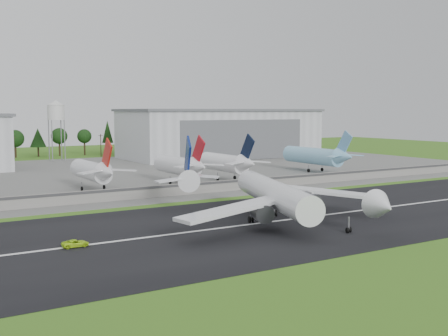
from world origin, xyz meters
TOP-DOWN VIEW (x-y plane):
  - ground at (0.00, 0.00)m, footprint 600.00×600.00m
  - runway at (0.00, 10.00)m, footprint 320.00×60.00m
  - runway_centerline at (0.00, 10.00)m, footprint 220.00×1.00m
  - apron at (0.00, 120.00)m, footprint 320.00×150.00m
  - blast_fence at (0.00, 54.99)m, footprint 240.00×0.61m
  - hangar_east at (75.00, 164.92)m, footprint 102.00×47.00m
  - water_tower at (-5.00, 185.00)m, footprint 8.40×8.40m
  - utility_poles at (0.00, 200.00)m, footprint 230.00×3.00m
  - treeline at (0.00, 215.00)m, footprint 320.00×16.00m
  - main_airliner at (-3.66, 9.59)m, footprint 54.15×57.61m
  - ground_vehicle at (-47.97, 9.55)m, footprint 4.81×2.25m
  - parked_jet_red_a at (-22.32, 76.56)m, footprint 7.36×31.29m
  - parked_jet_red_b at (7.27, 76.58)m, footprint 7.36×31.29m
  - parked_jet_navy at (25.52, 76.59)m, footprint 7.36×31.29m
  - parked_jet_skyblue at (70.23, 81.62)m, footprint 7.36×37.29m

SIDE VIEW (x-z plane):
  - ground at x=0.00m, z-range 0.00..0.00m
  - utility_poles at x=0.00m, z-range -6.00..6.00m
  - treeline at x=0.00m, z-range -11.00..11.00m
  - runway at x=0.00m, z-range 0.00..0.10m
  - apron at x=0.00m, z-range 0.00..0.10m
  - runway_centerline at x=0.00m, z-range 0.10..0.12m
  - ground_vehicle at x=-47.97m, z-range 0.10..1.43m
  - blast_fence at x=0.00m, z-range 0.06..3.56m
  - main_airliner at x=-3.66m, z-range -4.19..13.98m
  - parked_jet_red_a at x=-22.32m, z-range -2.16..14.54m
  - parked_jet_red_b at x=7.27m, z-range -2.10..14.73m
  - parked_jet_navy at x=25.52m, z-range -2.07..14.83m
  - parked_jet_skyblue at x=70.23m, z-range -2.01..15.12m
  - hangar_east at x=75.00m, z-range 0.03..25.23m
  - water_tower at x=-5.00m, z-range 9.85..39.25m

